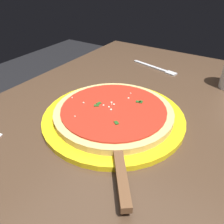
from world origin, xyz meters
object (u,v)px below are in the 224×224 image
(serving_plate, at_px, (112,116))
(pizza_server, at_px, (119,161))
(fork, at_px, (157,68))
(pizza, at_px, (112,111))

(serving_plate, xyz_separation_m, pizza_server, (0.13, 0.10, 0.01))
(serving_plate, distance_m, fork, 0.36)
(serving_plate, relative_size, fork, 1.88)
(serving_plate, xyz_separation_m, pizza, (-0.00, -0.00, 0.02))
(pizza, bearing_deg, fork, -174.39)
(serving_plate, relative_size, pizza, 1.20)
(serving_plate, height_order, pizza_server, pizza_server)
(pizza_server, distance_m, fork, 0.51)
(pizza, bearing_deg, pizza_server, 37.19)
(serving_plate, height_order, pizza, pizza)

